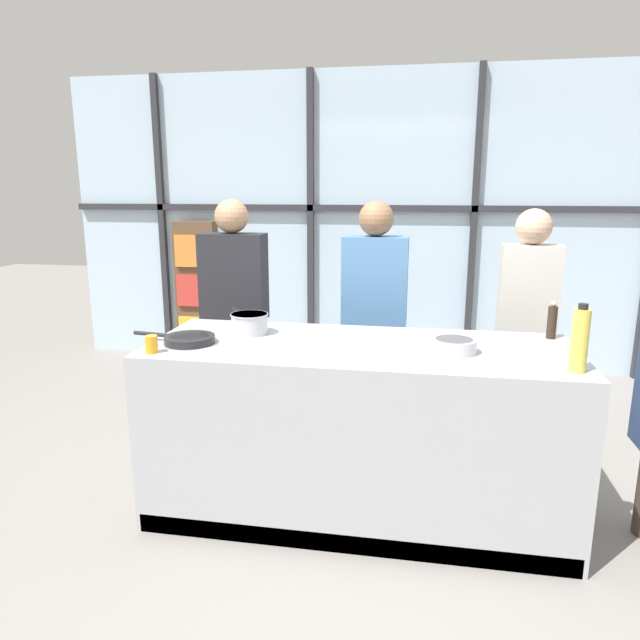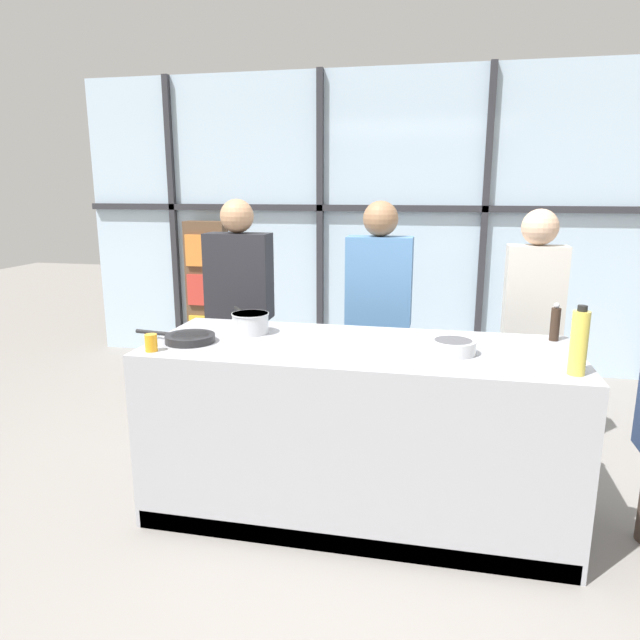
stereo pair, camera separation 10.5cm
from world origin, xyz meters
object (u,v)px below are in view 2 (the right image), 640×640
object	(u,v)px
spectator_center_right	(532,315)
saucepan	(250,322)
frying_pan	(189,338)
mixing_bowl	(453,346)
spectator_center_left	(378,308)
spectator_far_left	(240,303)
oil_bottle	(579,342)
white_plate	(445,341)
juice_glass_near	(151,343)
pepper_grinder	(555,323)

from	to	relation	value
spectator_center_right	saucepan	size ratio (longest dim) A/B	4.80
frying_pan	mixing_bowl	bearing A→B (deg)	2.91
spectator_center_left	saucepan	xyz separation A→B (m)	(-0.63, -0.80, 0.06)
spectator_far_left	saucepan	xyz separation A→B (m)	(0.35, -0.80, 0.06)
spectator_center_left	oil_bottle	distance (m)	1.57
spectator_far_left	oil_bottle	bearing A→B (deg)	148.66
spectator_center_right	white_plate	distance (m)	0.96
spectator_center_left	spectator_center_right	xyz separation A→B (m)	(0.98, -0.00, -0.00)
spectator_center_right	juice_glass_near	bearing A→B (deg)	32.41
frying_pan	oil_bottle	bearing A→B (deg)	-4.55
spectator_center_right	frying_pan	world-z (taller)	spectator_center_right
frying_pan	oil_bottle	xyz separation A→B (m)	(1.88, -0.15, 0.12)
spectator_center_left	mixing_bowl	bearing A→B (deg)	115.63
spectator_center_left	white_plate	xyz separation A→B (m)	(0.43, -0.78, 0.00)
spectator_far_left	pepper_grinder	xyz separation A→B (m)	(1.99, -0.62, 0.09)
spectator_center_right	spectator_far_left	bearing A→B (deg)	-0.00
mixing_bowl	juice_glass_near	distance (m)	1.49
spectator_center_left	juice_glass_near	xyz separation A→B (m)	(-0.99, -1.25, 0.04)
saucepan	spectator_far_left	bearing A→B (deg)	113.79
saucepan	white_plate	xyz separation A→B (m)	(1.06, 0.02, -0.05)
spectator_center_left	oil_bottle	size ratio (longest dim) A/B	5.37
spectator_center_right	pepper_grinder	world-z (taller)	spectator_center_right
oil_bottle	spectator_center_left	bearing A→B (deg)	129.52
frying_pan	pepper_grinder	xyz separation A→B (m)	(1.89, 0.43, 0.07)
frying_pan	white_plate	distance (m)	1.35
spectator_center_left	mixing_bowl	world-z (taller)	spectator_center_left
spectator_far_left	frying_pan	world-z (taller)	spectator_far_left
spectator_center_right	oil_bottle	size ratio (longest dim) A/B	5.23
white_plate	spectator_center_left	bearing A→B (deg)	118.98
mixing_bowl	oil_bottle	bearing A→B (deg)	-22.80
spectator_far_left	spectator_center_left	size ratio (longest dim) A/B	1.00
spectator_center_left	mixing_bowl	distance (m)	1.09
saucepan	juice_glass_near	bearing A→B (deg)	-128.83
spectator_center_right	oil_bottle	bearing A→B (deg)	90.44
spectator_far_left	spectator_center_left	distance (m)	0.98
spectator_center_left	juice_glass_near	size ratio (longest dim) A/B	18.98
saucepan	spectator_center_left	bearing A→B (deg)	51.91
white_plate	mixing_bowl	xyz separation A→B (m)	(0.04, -0.20, 0.03)
frying_pan	spectator_center_right	bearing A→B (deg)	29.43
white_plate	mixing_bowl	world-z (taller)	mixing_bowl
spectator_center_right	juice_glass_near	xyz separation A→B (m)	(-1.98, -1.25, 0.04)
frying_pan	oil_bottle	distance (m)	1.89
juice_glass_near	white_plate	bearing A→B (deg)	18.23
frying_pan	mixing_bowl	size ratio (longest dim) A/B	2.09
juice_glass_near	oil_bottle	bearing A→B (deg)	1.47
spectator_far_left	saucepan	world-z (taller)	spectator_far_left
pepper_grinder	spectator_center_left	bearing A→B (deg)	148.25
frying_pan	oil_bottle	size ratio (longest dim) A/B	1.52
mixing_bowl	spectator_center_left	bearing A→B (deg)	115.63
spectator_far_left	juice_glass_near	size ratio (longest dim) A/B	19.07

